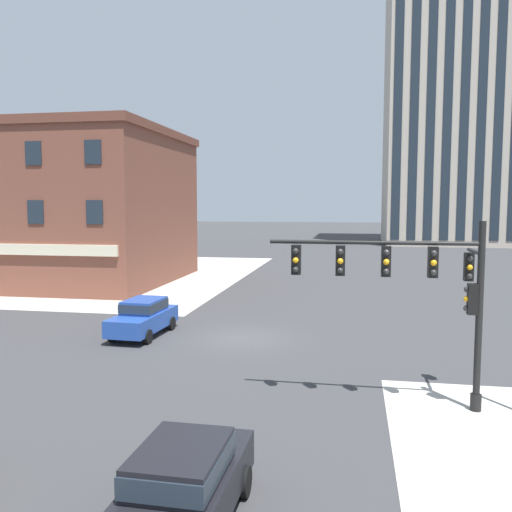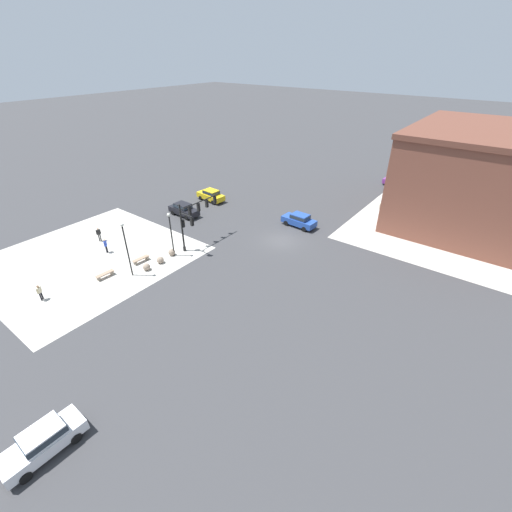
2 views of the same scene
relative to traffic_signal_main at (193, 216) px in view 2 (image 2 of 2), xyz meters
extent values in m
plane|color=#38383A|center=(-6.98, 7.17, -3.68)|extent=(320.00, 320.00, 0.00)
cube|color=#B7B2A8|center=(9.02, -7.33, -3.68)|extent=(20.00, 19.00, 0.02)
cube|color=#B7B2A8|center=(-26.98, 27.17, -3.68)|extent=(32.00, 32.00, 0.02)
cylinder|color=black|center=(1.61, -0.17, -3.43)|extent=(0.32, 0.32, 0.50)
cylinder|color=black|center=(1.61, -0.17, -0.89)|extent=(0.20, 0.20, 5.58)
cylinder|color=black|center=(-1.46, -0.17, 1.24)|extent=(6.13, 0.12, 0.12)
cylinder|color=black|center=(1.61, 0.73, 0.94)|extent=(0.11, 1.80, 0.11)
cube|color=black|center=(0.27, -0.17, 0.69)|extent=(0.28, 0.28, 0.90)
sphere|color=#282828|center=(0.27, -0.33, 0.97)|extent=(0.18, 0.18, 0.18)
sphere|color=orange|center=(0.27, -0.33, 0.69)|extent=(0.18, 0.18, 0.18)
sphere|color=#282828|center=(0.27, -0.33, 0.41)|extent=(0.18, 0.18, 0.18)
cube|color=black|center=(-1.06, -0.17, 0.69)|extent=(0.28, 0.28, 0.90)
sphere|color=#282828|center=(-1.06, -0.33, 0.97)|extent=(0.18, 0.18, 0.18)
sphere|color=orange|center=(-1.06, -0.33, 0.69)|extent=(0.18, 0.18, 0.18)
sphere|color=#282828|center=(-1.06, -0.33, 0.41)|extent=(0.18, 0.18, 0.18)
cube|color=black|center=(-2.39, -0.17, 0.69)|extent=(0.28, 0.28, 0.90)
sphere|color=#282828|center=(-2.39, -0.33, 0.97)|extent=(0.18, 0.18, 0.18)
sphere|color=orange|center=(-2.39, -0.33, 0.69)|extent=(0.18, 0.18, 0.18)
sphere|color=#282828|center=(-2.39, -0.33, 0.41)|extent=(0.18, 0.18, 0.18)
cube|color=black|center=(-3.72, -0.17, 0.69)|extent=(0.28, 0.28, 0.90)
sphere|color=#282828|center=(-3.72, -0.33, 0.97)|extent=(0.18, 0.18, 0.18)
sphere|color=orange|center=(-3.72, -0.33, 0.69)|extent=(0.18, 0.18, 0.18)
sphere|color=#282828|center=(-3.72, -0.33, 0.41)|extent=(0.18, 0.18, 0.18)
cube|color=black|center=(1.41, -0.17, -0.36)|extent=(0.28, 0.28, 0.90)
sphere|color=#282828|center=(1.25, -0.17, -0.08)|extent=(0.18, 0.18, 0.18)
sphere|color=orange|center=(1.25, -0.17, -0.36)|extent=(0.18, 0.18, 0.18)
sphere|color=#282828|center=(1.25, -0.17, -0.64)|extent=(0.18, 0.18, 0.18)
cube|color=black|center=(1.61, 1.53, 0.39)|extent=(0.28, 0.28, 0.90)
sphere|color=#282828|center=(1.61, 1.37, 0.67)|extent=(0.18, 0.18, 0.18)
sphere|color=orange|center=(1.61, 1.37, 0.39)|extent=(0.18, 0.18, 0.18)
sphere|color=#282828|center=(1.61, 1.37, 0.11)|extent=(0.18, 0.18, 0.18)
sphere|color=gray|center=(3.13, -0.53, -3.31)|extent=(0.74, 0.74, 0.74)
sphere|color=gray|center=(4.96, -0.25, -3.31)|extent=(0.74, 0.74, 0.74)
sphere|color=gray|center=(6.69, -0.31, -3.31)|extent=(0.74, 0.74, 0.74)
cube|color=#9E7F66|center=(6.06, -2.06, -3.24)|extent=(1.83, 0.59, 0.10)
cube|color=gray|center=(5.37, -2.01, -3.49)|extent=(0.26, 0.42, 0.39)
cube|color=gray|center=(6.76, -2.10, -3.49)|extent=(0.26, 0.42, 0.39)
cube|color=#9E7F66|center=(10.02, -2.49, -3.24)|extent=(1.83, 0.59, 0.10)
cube|color=gray|center=(9.32, -2.45, -3.49)|extent=(0.26, 0.42, 0.39)
cube|color=gray|center=(10.72, -2.53, -3.49)|extent=(0.26, 0.42, 0.39)
cylinder|color=black|center=(15.45, -3.85, -3.29)|extent=(0.13, 0.13, 0.79)
cylinder|color=black|center=(15.62, -3.78, -3.29)|extent=(0.13, 0.13, 0.79)
cube|color=beige|center=(15.53, -3.81, -2.61)|extent=(0.39, 0.32, 0.56)
cylinder|color=beige|center=(15.32, -3.91, -2.59)|extent=(0.09, 0.09, 0.53)
cylinder|color=beige|center=(15.74, -3.72, -2.59)|extent=(0.09, 0.09, 0.53)
sphere|color=#997051|center=(15.53, -3.81, -2.20)|extent=(0.21, 0.21, 0.21)
cylinder|color=#333333|center=(5.94, -9.78, -3.25)|extent=(0.13, 0.13, 0.86)
cylinder|color=#333333|center=(6.12, -9.80, -3.25)|extent=(0.13, 0.13, 0.86)
cube|color=black|center=(6.03, -9.79, -2.51)|extent=(0.36, 0.23, 0.61)
cylinder|color=black|center=(5.80, -9.77, -2.48)|extent=(0.09, 0.09, 0.58)
cylinder|color=black|center=(6.26, -9.81, -2.48)|extent=(0.09, 0.09, 0.58)
sphere|color=beige|center=(6.03, -9.79, -2.06)|extent=(0.23, 0.23, 0.23)
cylinder|color=black|center=(7.16, -6.70, -3.27)|extent=(0.13, 0.13, 0.83)
cylinder|color=black|center=(7.02, -6.80, -3.27)|extent=(0.13, 0.13, 0.83)
cube|color=blue|center=(7.09, -6.75, -2.56)|extent=(0.39, 0.36, 0.59)
cylinder|color=blue|center=(7.27, -6.62, -2.53)|extent=(0.09, 0.09, 0.56)
cylinder|color=blue|center=(6.90, -6.89, -2.53)|extent=(0.09, 0.09, 0.56)
sphere|color=tan|center=(7.09, -6.75, -2.12)|extent=(0.22, 0.22, 0.22)
cylinder|color=black|center=(3.02, -0.31, -1.34)|extent=(0.14, 0.14, 4.69)
sphere|color=white|center=(3.02, -0.31, 1.19)|extent=(0.36, 0.36, 0.36)
cylinder|color=black|center=(8.16, -0.68, -0.98)|extent=(0.14, 0.14, 5.41)
sphere|color=white|center=(8.16, -0.68, 1.91)|extent=(0.36, 0.36, 0.36)
cube|color=gold|center=(-11.12, -8.17, -2.98)|extent=(2.06, 4.51, 0.76)
cube|color=gold|center=(-11.11, -8.02, -2.30)|extent=(1.64, 2.21, 0.60)
cube|color=#232D38|center=(-11.11, -8.02, -2.30)|extent=(1.68, 2.30, 0.40)
cylinder|color=black|center=(-10.38, -9.59, -3.36)|extent=(0.26, 0.65, 0.64)
cylinder|color=black|center=(-12.05, -9.48, -3.36)|extent=(0.26, 0.65, 0.64)
cylinder|color=black|center=(-10.19, -6.87, -3.36)|extent=(0.26, 0.65, 0.64)
cylinder|color=black|center=(-11.86, -6.75, -3.36)|extent=(0.26, 0.65, 0.64)
cube|color=black|center=(-5.02, -7.35, -2.98)|extent=(1.84, 4.43, 0.76)
cube|color=black|center=(-5.02, -7.50, -2.30)|extent=(1.53, 2.14, 0.60)
cube|color=#232D38|center=(-5.02, -7.50, -2.30)|extent=(1.57, 2.23, 0.40)
cylinder|color=black|center=(-5.83, -5.97, -3.36)|extent=(0.23, 0.64, 0.64)
cylinder|color=black|center=(-4.16, -6.00, -3.36)|extent=(0.23, 0.64, 0.64)
cylinder|color=black|center=(-5.88, -8.70, -3.36)|extent=(0.23, 0.64, 0.64)
cylinder|color=black|center=(-4.21, -8.73, -3.36)|extent=(0.23, 0.64, 0.64)
cube|color=silver|center=(22.00, 10.47, -2.98)|extent=(4.44, 1.87, 0.76)
cube|color=silver|center=(21.85, 10.47, -2.30)|extent=(2.15, 1.55, 0.60)
cube|color=#232D38|center=(21.85, 10.47, -2.30)|extent=(2.24, 1.59, 0.40)
cylinder|color=black|center=(23.38, 11.27, -3.36)|extent=(0.65, 0.24, 0.64)
cylinder|color=black|center=(23.34, 9.60, -3.36)|extent=(0.65, 0.24, 0.64)
cylinder|color=black|center=(20.66, 11.34, -3.36)|extent=(0.65, 0.24, 0.64)
cylinder|color=black|center=(20.61, 9.67, -3.36)|extent=(0.65, 0.24, 0.64)
cube|color=#23479E|center=(-11.53, 6.77, -2.98)|extent=(1.97, 4.48, 0.76)
cube|color=#23479E|center=(-11.53, 6.92, -2.30)|extent=(1.60, 2.18, 0.60)
cube|color=#232D38|center=(-11.53, 6.92, -2.30)|extent=(1.63, 2.27, 0.40)
cylinder|color=black|center=(-10.76, 5.37, -3.36)|extent=(0.25, 0.65, 0.64)
cylinder|color=black|center=(-12.43, 5.45, -3.36)|extent=(0.25, 0.65, 0.64)
cylinder|color=black|center=(-10.63, 8.10, -3.36)|extent=(0.25, 0.65, 0.64)
cylinder|color=black|center=(-12.30, 8.18, -3.36)|extent=(0.25, 0.65, 0.64)
cube|color=#7A3389|center=(-35.37, 10.67, -2.98)|extent=(4.49, 2.00, 0.76)
cube|color=#7A3389|center=(-35.52, 10.68, -2.30)|extent=(2.19, 1.61, 0.60)
cube|color=#232D38|center=(-35.52, 10.68, -2.30)|extent=(2.28, 1.65, 0.40)
cylinder|color=black|center=(-33.96, 11.43, -3.36)|extent=(0.65, 0.26, 0.64)
cylinder|color=black|center=(-34.06, 9.76, -3.36)|extent=(0.65, 0.26, 0.64)
cylinder|color=black|center=(-36.69, 11.58, -3.36)|extent=(0.65, 0.26, 0.64)
cylinder|color=black|center=(-36.78, 9.92, -3.36)|extent=(0.65, 0.26, 0.64)
cube|color=brown|center=(-26.11, 22.96, 1.88)|extent=(20.24, 15.58, 11.12)
cube|color=brown|center=(-26.11, 22.96, 7.74)|extent=(20.65, 15.90, 0.60)
cube|color=beige|center=(-26.11, 15.05, -0.53)|extent=(19.23, 0.24, 0.70)
cube|color=#1E2833|center=(-34.20, 15.13, 1.88)|extent=(1.10, 0.08, 1.50)
cube|color=#1E2833|center=(-30.16, 15.13, 1.88)|extent=(1.10, 0.08, 1.50)
cube|color=#1E2833|center=(-26.11, 15.13, 1.88)|extent=(1.10, 0.08, 1.50)
cube|color=#1E2833|center=(-22.06, 15.13, 1.88)|extent=(1.10, 0.08, 1.50)
cube|color=#1E2833|center=(-18.01, 15.13, 1.88)|extent=(1.10, 0.08, 1.50)
cube|color=#1E2833|center=(-34.20, 15.13, 5.58)|extent=(1.10, 0.08, 1.50)
cube|color=#1E2833|center=(-30.16, 15.13, 5.58)|extent=(1.10, 0.08, 1.50)
cube|color=#1E2833|center=(-26.11, 15.13, 5.58)|extent=(1.10, 0.08, 1.50)
cube|color=#1E2833|center=(-22.06, 15.13, 5.58)|extent=(1.10, 0.08, 1.50)
cube|color=#1E2833|center=(-18.01, 15.13, 5.58)|extent=(1.10, 0.08, 1.50)
camera|label=1|loc=(-1.98, -16.57, 2.38)|focal=38.17mm
camera|label=2|loc=(23.81, 26.73, 15.93)|focal=24.47mm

